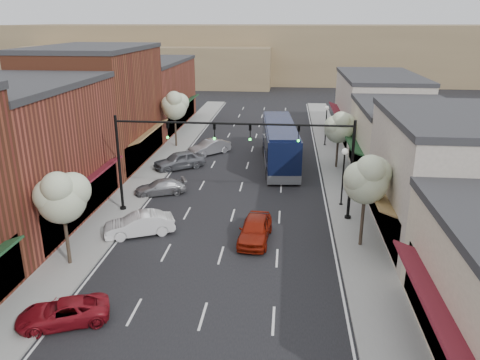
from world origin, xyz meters
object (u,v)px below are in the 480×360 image
(tree_right_far, at_px, (339,126))
(red_hatchback, at_px, (255,229))
(tree_right_near, at_px, (367,178))
(lamp_post_far, at_px, (326,119))
(parked_car_a, at_px, (63,312))
(signal_mast_right, at_px, (316,155))
(tree_left_far, at_px, (175,105))
(parked_car_c, at_px, (160,187))
(signal_mast_left, at_px, (151,150))
(parked_car_b, at_px, (139,224))
(parked_car_e, at_px, (210,147))
(lamp_post_near, at_px, (344,168))
(parked_car_d, at_px, (179,160))
(coach_bus, at_px, (280,144))
(tree_left_near, at_px, (62,196))

(tree_right_far, relative_size, red_hatchback, 1.20)
(tree_right_near, bearing_deg, lamp_post_far, 91.30)
(parked_car_a, bearing_deg, signal_mast_right, 115.89)
(tree_right_far, bearing_deg, tree_left_far, 160.13)
(parked_car_c, bearing_deg, red_hatchback, 24.64)
(signal_mast_left, bearing_deg, parked_car_b, -89.52)
(signal_mast_right, bearing_deg, signal_mast_left, 180.00)
(parked_car_b, bearing_deg, parked_car_e, 151.63)
(signal_mast_left, relative_size, parked_car_e, 1.82)
(signal_mast_left, distance_m, tree_right_far, 18.39)
(lamp_post_far, bearing_deg, signal_mast_left, -123.86)
(lamp_post_near, bearing_deg, parked_car_d, 150.73)
(tree_left_far, relative_size, coach_bus, 0.47)
(parked_car_d, bearing_deg, parked_car_c, -37.06)
(lamp_post_far, height_order, parked_car_b, lamp_post_far)
(tree_right_near, relative_size, parked_car_e, 1.32)
(coach_bus, relative_size, parked_car_b, 2.97)
(signal_mast_left, distance_m, tree_left_near, 8.48)
(coach_bus, height_order, parked_car_b, coach_bus)
(coach_bus, relative_size, parked_car_c, 3.23)
(coach_bus, xyz_separation_m, parked_car_e, (-7.18, 2.82, -1.31))
(signal_mast_right, height_order, parked_car_d, signal_mast_right)
(signal_mast_right, relative_size, parked_car_a, 2.01)
(signal_mast_right, relative_size, tree_right_far, 1.51)
(tree_left_far, height_order, parked_car_a, tree_left_far)
(red_hatchback, bearing_deg, parked_car_e, 111.41)
(parked_car_a, height_order, parked_car_e, parked_car_e)
(lamp_post_far, xyz_separation_m, parked_car_c, (-13.99, -16.39, -2.41))
(signal_mast_right, xyz_separation_m, parked_car_c, (-11.81, 3.62, -4.03))
(tree_left_near, distance_m, parked_car_c, 12.40)
(tree_right_far, xyz_separation_m, coach_bus, (-5.36, 0.75, -1.94))
(parked_car_a, relative_size, parked_car_e, 0.91)
(tree_right_near, relative_size, parked_car_a, 1.46)
(signal_mast_left, relative_size, tree_right_far, 1.51)
(tree_right_near, height_order, tree_right_far, tree_right_near)
(signal_mast_left, height_order, tree_right_far, signal_mast_left)
(red_hatchback, xyz_separation_m, parked_car_d, (-8.06, 14.17, 0.04))
(parked_car_c, relative_size, parked_car_e, 0.90)
(parked_car_c, height_order, parked_car_d, parked_car_d)
(lamp_post_near, distance_m, coach_bus, 11.31)
(tree_left_near, height_order, parked_car_d, tree_left_near)
(signal_mast_right, height_order, parked_car_b, signal_mast_right)
(red_hatchback, bearing_deg, signal_mast_left, 156.93)
(lamp_post_far, xyz_separation_m, parked_car_d, (-14.00, -9.65, -2.19))
(tree_right_near, bearing_deg, signal_mast_left, 163.81)
(coach_bus, bearing_deg, tree_left_far, 149.93)
(signal_mast_right, bearing_deg, red_hatchback, -134.53)
(lamp_post_near, relative_size, parked_car_e, 0.98)
(lamp_post_near, distance_m, red_hatchback, 8.96)
(signal_mast_left, bearing_deg, coach_bus, 55.87)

